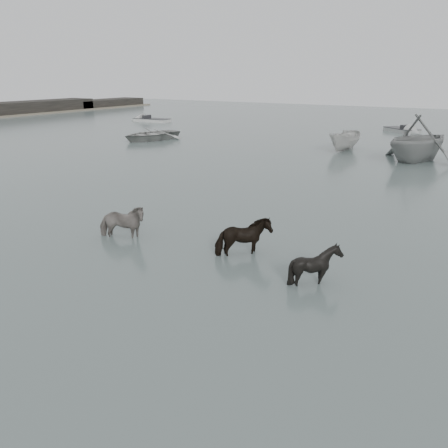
{
  "coord_description": "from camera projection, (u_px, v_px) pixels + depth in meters",
  "views": [
    {
      "loc": [
        7.43,
        -10.79,
        5.34
      ],
      "look_at": [
        0.9,
        0.0,
        1.0
      ],
      "focal_mm": 35.0,
      "sensor_mm": 36.0,
      "label": 1
    }
  ],
  "objects": [
    {
      "name": "boat_small",
      "position": [
        345.0,
        140.0,
        31.97
      ],
      "size": [
        1.94,
        4.22,
        1.58
      ],
      "primitive_type": "imported",
      "rotation": [
        0.0,
        0.0,
        -0.1
      ],
      "color": "#B7B6B2",
      "rests_on": "ground"
    },
    {
      "name": "ground",
      "position": [
        200.0,
        249.0,
        14.11
      ],
      "size": [
        140.0,
        140.0,
        0.0
      ],
      "primitive_type": "plane",
      "color": "#4A5855",
      "rests_on": "ground"
    },
    {
      "name": "skiff_outer",
      "position": [
        152.0,
        118.0,
        51.72
      ],
      "size": [
        6.28,
        2.04,
        0.75
      ],
      "primitive_type": null,
      "rotation": [
        0.0,
        0.0,
        3.21
      ],
      "color": "silver",
      "rests_on": "ground"
    },
    {
      "name": "skiff_mid",
      "position": [
        402.0,
        128.0,
        42.48
      ],
      "size": [
        4.75,
        4.36,
        0.75
      ],
      "primitive_type": null,
      "rotation": [
        0.0,
        0.0,
        -0.7
      ],
      "color": "gray",
      "rests_on": "ground"
    },
    {
      "name": "pony_pinto",
      "position": [
        121.0,
        218.0,
        14.77
      ],
      "size": [
        1.89,
        1.43,
        1.45
      ],
      "primitive_type": "imported",
      "rotation": [
        0.0,
        0.0,
        2.0
      ],
      "color": "black",
      "rests_on": "ground"
    },
    {
      "name": "pony_dark",
      "position": [
        244.0,
        234.0,
        13.3
      ],
      "size": [
        1.63,
        1.75,
        1.43
      ],
      "primitive_type": "imported",
      "rotation": [
        0.0,
        0.0,
        1.22
      ],
      "color": "black",
      "rests_on": "ground"
    },
    {
      "name": "pony_black",
      "position": [
        316.0,
        260.0,
        11.56
      ],
      "size": [
        1.22,
        1.09,
        1.33
      ],
      "primitive_type": "imported",
      "rotation": [
        0.0,
        0.0,
        1.59
      ],
      "color": "black",
      "rests_on": "ground"
    },
    {
      "name": "rowboat_lead",
      "position": [
        151.0,
        133.0,
        37.44
      ],
      "size": [
        4.93,
        6.03,
        1.09
      ],
      "primitive_type": "imported",
      "rotation": [
        0.0,
        0.0,
        -0.24
      ],
      "color": "#AAAAA5",
      "rests_on": "ground"
    },
    {
      "name": "rowboat_trail",
      "position": [
        419.0,
        137.0,
        27.86
      ],
      "size": [
        7.07,
        7.48,
        3.12
      ],
      "primitive_type": "imported",
      "rotation": [
        0.0,
        0.0,
        2.72
      ],
      "color": "gray",
      "rests_on": "ground"
    }
  ]
}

